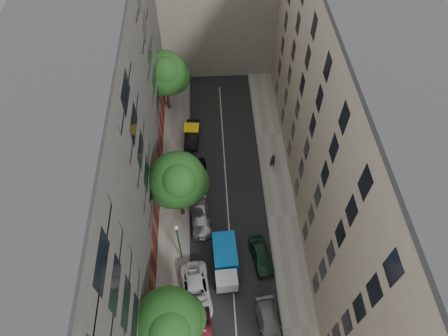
{
  "coord_description": "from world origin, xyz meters",
  "views": [
    {
      "loc": [
        -1.52,
        -20.27,
        35.38
      ],
      "look_at": [
        -0.35,
        1.91,
        6.0
      ],
      "focal_mm": 32.0,
      "sensor_mm": 36.0,
      "label": 1
    }
  ],
  "objects": [
    {
      "name": "tree_near",
      "position": [
        -5.02,
        -11.58,
        5.43
      ],
      "size": [
        5.29,
        5.01,
        8.04
      ],
      "color": "#382619",
      "rests_on": "sidewalk_left"
    },
    {
      "name": "car_right_2",
      "position": [
        2.8,
        -4.6,
        0.71
      ],
      "size": [
        2.34,
        4.38,
        1.42
      ],
      "primitive_type": "imported",
      "rotation": [
        0.0,
        0.0,
        0.17
      ],
      "color": "black",
      "rests_on": "ground"
    },
    {
      "name": "building_right",
      "position": [
        11.0,
        0.0,
        10.0
      ],
      "size": [
        8.0,
        44.0,
        20.0
      ],
      "primitive_type": "cube",
      "color": "tan",
      "rests_on": "ground"
    },
    {
      "name": "car_left_4",
      "position": [
        -2.8,
        5.4,
        0.66
      ],
      "size": [
        1.65,
        3.91,
        1.32
      ],
      "primitive_type": "imported",
      "rotation": [
        0.0,
        0.0,
        0.02
      ],
      "color": "black",
      "rests_on": "ground"
    },
    {
      "name": "car_left_2",
      "position": [
        -3.33,
        -7.59,
        0.75
      ],
      "size": [
        3.09,
        5.67,
        1.51
      ],
      "primitive_type": "imported",
      "rotation": [
        0.0,
        0.0,
        0.11
      ],
      "color": "silver",
      "rests_on": "ground"
    },
    {
      "name": "car_left_5",
      "position": [
        -3.6,
        11.0,
        0.73
      ],
      "size": [
        1.93,
        4.53,
        1.45
      ],
      "primitive_type": "imported",
      "rotation": [
        0.0,
        0.0,
        -0.09
      ],
      "color": "black",
      "rests_on": "ground"
    },
    {
      "name": "building_left",
      "position": [
        -11.0,
        0.0,
        10.0
      ],
      "size": [
        8.0,
        44.0,
        20.0
      ],
      "primitive_type": "cube",
      "color": "#494744",
      "rests_on": "ground"
    },
    {
      "name": "car_right_1",
      "position": [
        2.8,
        -10.72,
        0.65
      ],
      "size": [
        2.26,
        4.62,
        1.29
      ],
      "primitive_type": "imported",
      "rotation": [
        0.0,
        0.0,
        0.1
      ],
      "color": "slate",
      "rests_on": "ground"
    },
    {
      "name": "car_left_1",
      "position": [
        -2.8,
        -11.4,
        0.75
      ],
      "size": [
        1.98,
        4.67,
        1.5
      ],
      "primitive_type": "imported",
      "rotation": [
        0.0,
        0.0,
        0.09
      ],
      "color": "#4F0F17",
      "rests_on": "ground"
    },
    {
      "name": "lamp_post",
      "position": [
        -4.66,
        -4.04,
        3.85
      ],
      "size": [
        0.36,
        0.36,
        5.94
      ],
      "color": "#185624",
      "rests_on": "sidewalk_left"
    },
    {
      "name": "road_surface",
      "position": [
        0.0,
        0.0,
        0.01
      ],
      "size": [
        8.0,
        44.0,
        0.02
      ],
      "primitive_type": "cube",
      "color": "black",
      "rests_on": "ground"
    },
    {
      "name": "tree_far",
      "position": [
        -6.3,
        15.98,
        5.47
      ],
      "size": [
        5.49,
        5.25,
        8.16
      ],
      "color": "#382619",
      "rests_on": "sidewalk_left"
    },
    {
      "name": "pedestrian",
      "position": [
        5.2,
        6.37,
        1.11
      ],
      "size": [
        0.8,
        0.64,
        1.91
      ],
      "primitive_type": "imported",
      "rotation": [
        0.0,
        0.0,
        3.44
      ],
      "color": "black",
      "rests_on": "sidewalk_right"
    },
    {
      "name": "car_left_3",
      "position": [
        -2.8,
        -0.2,
        0.67
      ],
      "size": [
        2.21,
        4.72,
        1.33
      ],
      "primitive_type": "imported",
      "rotation": [
        0.0,
        0.0,
        0.08
      ],
      "color": "#B1B0B5",
      "rests_on": "ground"
    },
    {
      "name": "sidewalk_right",
      "position": [
        5.5,
        0.0,
        0.07
      ],
      "size": [
        3.0,
        44.0,
        0.15
      ],
      "primitive_type": "cube",
      "color": "gray",
      "rests_on": "ground"
    },
    {
      "name": "tree_mid",
      "position": [
        -4.5,
        0.7,
        5.78
      ],
      "size": [
        5.55,
        5.31,
        8.57
      ],
      "color": "#382619",
      "rests_on": "sidewalk_left"
    },
    {
      "name": "tarp_truck",
      "position": [
        -0.6,
        -5.18,
        1.32
      ],
      "size": [
        2.27,
        5.26,
        2.39
      ],
      "rotation": [
        0.0,
        0.0,
        0.05
      ],
      "color": "black",
      "rests_on": "ground"
    },
    {
      "name": "ground",
      "position": [
        0.0,
        0.0,
        0.0
      ],
      "size": [
        120.0,
        120.0,
        0.0
      ],
      "primitive_type": "plane",
      "color": "#4C4C49",
      "rests_on": "ground"
    },
    {
      "name": "sidewalk_left",
      "position": [
        -5.5,
        0.0,
        0.07
      ],
      "size": [
        3.0,
        44.0,
        0.15
      ],
      "primitive_type": "cube",
      "color": "gray",
      "rests_on": "ground"
    }
  ]
}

